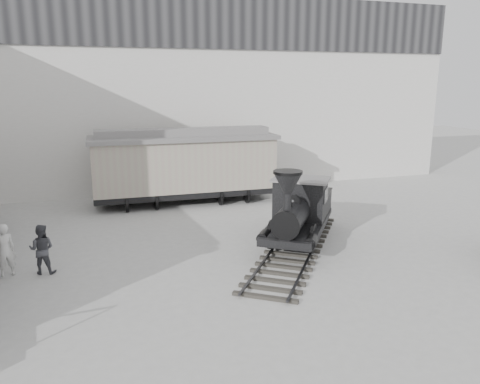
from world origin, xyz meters
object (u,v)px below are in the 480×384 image
object	(u,v)px
locomotive	(298,215)
visitor_a	(5,250)
boxcar	(184,164)
visitor_b	(42,249)

from	to	relation	value
locomotive	visitor_a	world-z (taller)	locomotive
boxcar	visitor_a	world-z (taller)	boxcar
visitor_b	boxcar	bearing A→B (deg)	-114.80
locomotive	visitor_a	bearing A→B (deg)	-144.89
visitor_a	visitor_b	bearing A→B (deg)	154.96
boxcar	visitor_b	distance (m)	10.18
boxcar	visitor_b	world-z (taller)	boxcar
visitor_a	visitor_b	xyz separation A→B (m)	(1.12, -0.11, -0.05)
locomotive	visitor_b	xyz separation A→B (m)	(-9.22, -0.03, -0.35)
visitor_b	locomotive	bearing A→B (deg)	-165.71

